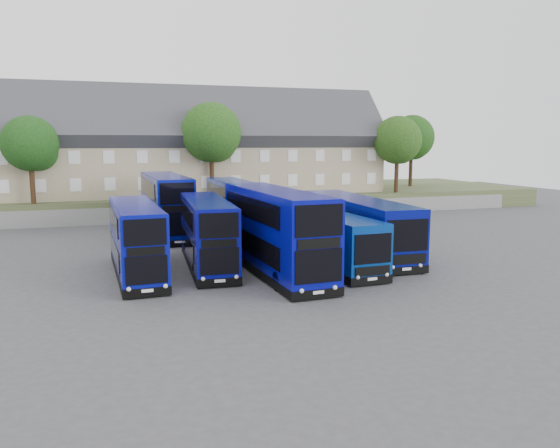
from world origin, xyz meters
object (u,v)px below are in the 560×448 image
at_px(tree_mid, 212,135).
at_px(dd_front_mid, 207,234).
at_px(dd_front_left, 136,241).
at_px(tree_far, 412,139).
at_px(tree_east, 398,142).
at_px(tree_west, 32,146).
at_px(coach_east_a, 324,238).

bearing_deg(tree_mid, dd_front_mid, -102.09).
xyz_separation_m(dd_front_left, tree_mid, (8.67, 22.04, 6.13)).
xyz_separation_m(dd_front_mid, tree_far, (30.55, 27.72, 5.76)).
bearing_deg(tree_east, dd_front_left, -143.07).
height_order(tree_west, tree_mid, tree_mid).
relative_size(dd_front_mid, tree_far, 1.18).
bearing_deg(tree_far, dd_front_mid, -137.77).
height_order(coach_east_a, tree_mid, tree_mid).
bearing_deg(tree_mid, coach_east_a, -83.92).
height_order(dd_front_left, dd_front_mid, dd_front_mid).
bearing_deg(coach_east_a, tree_far, 48.05).
height_order(dd_front_mid, tree_far, tree_far).
distance_m(tree_west, tree_east, 36.00).
distance_m(coach_east_a, tree_east, 28.75).
distance_m(dd_front_mid, tree_west, 24.22).
xyz_separation_m(dd_front_left, tree_west, (-7.33, 21.54, 5.11)).
height_order(tree_mid, tree_far, tree_mid).
relative_size(tree_west, tree_east, 0.94).
relative_size(dd_front_left, tree_west, 1.31).
bearing_deg(tree_mid, tree_west, -178.21).
distance_m(coach_east_a, tree_far, 37.88).
bearing_deg(tree_west, tree_far, 9.46).
distance_m(tree_mid, tree_east, 20.02).
bearing_deg(tree_far, tree_west, -170.54).
xyz_separation_m(coach_east_a, tree_east, (17.61, 21.97, 5.83)).
relative_size(coach_east_a, tree_far, 1.35).
xyz_separation_m(coach_east_a, tree_far, (23.61, 28.97, 6.17)).
relative_size(tree_west, tree_far, 0.88).
distance_m(tree_west, tree_far, 42.58).
bearing_deg(coach_east_a, dd_front_mid, 167.05).
bearing_deg(dd_front_left, dd_front_mid, 9.28).
bearing_deg(tree_far, tree_mid, -165.96).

